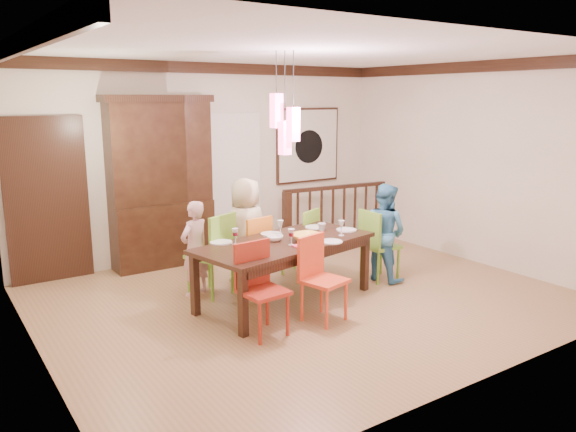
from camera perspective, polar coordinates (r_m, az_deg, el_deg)
floor at (r=6.92m, az=1.80°, el=-8.31°), size 6.00×6.00×0.00m
ceiling at (r=6.51m, az=1.97°, el=16.39°), size 6.00×6.00×0.00m
wall_back at (r=8.69m, az=-7.82°, el=5.61°), size 6.00×0.00×6.00m
wall_left at (r=5.41m, az=-24.89°, el=0.76°), size 0.00×5.00×5.00m
wall_right at (r=8.65m, az=18.32°, el=5.08°), size 0.00×5.00×5.00m
crown_molding at (r=6.50m, az=1.97°, el=15.69°), size 6.00×5.00×0.16m
panel_door at (r=7.96m, az=-23.28°, el=1.24°), size 1.04×0.07×2.24m
white_doorway at (r=8.87m, az=-5.62°, el=3.18°), size 0.97×0.05×2.22m
painting at (r=9.57m, az=2.04°, el=7.18°), size 1.25×0.06×1.25m
pendant_cluster at (r=6.37m, az=-0.32°, el=9.35°), size 0.27×0.21×1.14m
dining_table at (r=6.60m, az=-0.31°, el=-3.22°), size 2.32×1.39×0.75m
chair_far_left at (r=6.92m, az=-7.94°, el=-3.27°), size 0.61×0.61×1.03m
chair_far_mid at (r=7.28m, az=-3.84°, el=-2.97°), size 0.48×0.48×0.92m
chair_far_right at (r=7.67m, az=1.15°, el=-2.15°), size 0.55×0.55×0.92m
chair_near_left at (r=5.72m, az=-2.51°, el=-6.92°), size 0.47×0.47×0.95m
chair_near_mid at (r=6.09m, az=3.72°, el=-5.87°), size 0.51×0.51×0.93m
chair_end_right at (r=7.55m, az=9.36°, el=-2.40°), size 0.44×0.44×0.95m
china_hutch at (r=8.18m, az=-12.81°, el=3.39°), size 1.54×0.46×2.43m
balustrade at (r=9.49m, az=5.14°, el=0.39°), size 2.10×0.28×0.96m
person_far_left at (r=6.95m, az=-9.46°, el=-3.27°), size 0.50×0.42×1.18m
person_far_mid at (r=7.32m, az=-4.27°, el=-1.52°), size 0.71×0.50×1.39m
person_end_right at (r=7.53m, az=9.72°, el=-1.63°), size 0.63×0.73×1.30m
serving_bowl at (r=6.55m, az=1.90°, el=-2.20°), size 0.36×0.36×0.09m
small_bowl at (r=6.56m, az=-1.32°, el=-2.31°), size 0.24×0.24×0.06m
cup_left at (r=6.20m, az=-2.80°, el=-3.02°), size 0.14×0.14×0.09m
cup_right at (r=7.07m, az=3.46°, el=-1.12°), size 0.14×0.14×0.10m
plate_far_left at (r=6.53m, az=-6.81°, el=-2.67°), size 0.26×0.26×0.01m
plate_far_mid at (r=6.88m, az=-1.72°, el=-1.83°), size 0.26×0.26×0.01m
plate_far_right at (r=7.24m, az=2.76°, el=-1.13°), size 0.26×0.26×0.01m
plate_near_left at (r=6.00m, az=-3.76°, el=-3.91°), size 0.26×0.26×0.01m
plate_near_mid at (r=6.53m, az=4.44°, el=-2.61°), size 0.26×0.26×0.01m
plate_end_right at (r=7.12m, az=5.95°, el=-1.41°), size 0.26×0.26×0.01m
wine_glass_a at (r=6.41m, az=-5.38°, el=-2.09°), size 0.08×0.08×0.19m
wine_glass_b at (r=6.80m, az=-0.77°, el=-1.22°), size 0.08×0.08×0.19m
wine_glass_c at (r=6.36m, az=0.33°, el=-2.15°), size 0.08×0.08×0.19m
wine_glass_d at (r=6.83m, az=5.46°, el=-1.22°), size 0.08×0.08×0.19m
napkin at (r=6.33m, az=1.35°, el=-3.05°), size 0.18×0.14×0.01m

